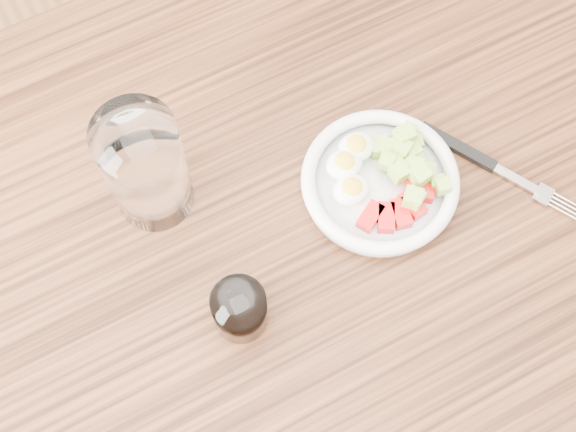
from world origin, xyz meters
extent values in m
plane|color=brown|center=(0.00, 0.00, 0.00)|extent=(4.00, 4.00, 0.00)
cube|color=brown|center=(0.65, 0.35, 0.36)|extent=(0.07, 0.07, 0.73)
cube|color=#5A3018|center=(0.00, 0.00, 0.75)|extent=(1.50, 0.90, 0.04)
cylinder|color=white|center=(0.12, 0.00, 0.78)|extent=(0.19, 0.19, 0.01)
torus|color=white|center=(0.12, 0.00, 0.79)|extent=(0.20, 0.20, 0.02)
cube|color=red|center=(0.08, -0.03, 0.79)|extent=(0.04, 0.04, 0.02)
cube|color=red|center=(0.10, -0.04, 0.79)|extent=(0.04, 0.04, 0.02)
cube|color=red|center=(0.12, -0.05, 0.79)|extent=(0.03, 0.04, 0.02)
cube|color=red|center=(0.13, -0.04, 0.79)|extent=(0.02, 0.04, 0.02)
cube|color=red|center=(0.15, -0.03, 0.79)|extent=(0.04, 0.04, 0.02)
ellipsoid|color=white|center=(0.08, 0.04, 0.80)|extent=(0.05, 0.04, 0.03)
ellipsoid|color=yellow|center=(0.08, 0.04, 0.81)|extent=(0.03, 0.03, 0.01)
ellipsoid|color=white|center=(0.11, 0.05, 0.80)|extent=(0.05, 0.04, 0.03)
ellipsoid|color=yellow|center=(0.11, 0.05, 0.81)|extent=(0.03, 0.03, 0.01)
ellipsoid|color=white|center=(0.07, 0.00, 0.80)|extent=(0.05, 0.04, 0.03)
ellipsoid|color=yellow|center=(0.07, 0.00, 0.81)|extent=(0.03, 0.03, 0.01)
cube|color=#ABCF4F|center=(0.16, 0.02, 0.80)|extent=(0.03, 0.03, 0.02)
cube|color=#ABCF4F|center=(0.18, 0.03, 0.79)|extent=(0.02, 0.02, 0.02)
cube|color=#ABCF4F|center=(0.17, 0.01, 0.79)|extent=(0.03, 0.03, 0.02)
cube|color=#ABCF4F|center=(0.13, 0.02, 0.80)|extent=(0.03, 0.03, 0.02)
cube|color=#ABCF4F|center=(0.17, -0.03, 0.80)|extent=(0.02, 0.02, 0.02)
cube|color=#ABCF4F|center=(0.13, -0.04, 0.81)|extent=(0.03, 0.03, 0.02)
cube|color=#ABCF4F|center=(0.16, -0.02, 0.81)|extent=(0.02, 0.02, 0.02)
cube|color=#ABCF4F|center=(0.16, -0.01, 0.81)|extent=(0.02, 0.02, 0.02)
cube|color=#ABCF4F|center=(0.17, -0.02, 0.80)|extent=(0.03, 0.03, 0.02)
cube|color=#ABCF4F|center=(0.18, 0.04, 0.81)|extent=(0.02, 0.02, 0.02)
cube|color=#ABCF4F|center=(0.16, 0.02, 0.80)|extent=(0.02, 0.02, 0.02)
cube|color=#ABCF4F|center=(0.17, 0.02, 0.80)|extent=(0.02, 0.02, 0.02)
cube|color=#ABCF4F|center=(0.16, 0.00, 0.80)|extent=(0.02, 0.02, 0.02)
cube|color=#ABCF4F|center=(0.17, 0.04, 0.80)|extent=(0.02, 0.02, 0.02)
cube|color=#ABCF4F|center=(0.13, -0.04, 0.81)|extent=(0.03, 0.03, 0.02)
cube|color=#ABCF4F|center=(0.14, 0.02, 0.80)|extent=(0.02, 0.02, 0.02)
cube|color=#ABCF4F|center=(0.14, 0.03, 0.79)|extent=(0.03, 0.03, 0.02)
cube|color=#ABCF4F|center=(0.14, 0.04, 0.79)|extent=(0.03, 0.03, 0.02)
cube|color=#ABCF4F|center=(0.17, 0.04, 0.81)|extent=(0.02, 0.02, 0.02)
cube|color=#ABCF4F|center=(0.17, -0.04, 0.80)|extent=(0.02, 0.02, 0.02)
cube|color=#ABCF4F|center=(0.14, 0.00, 0.80)|extent=(0.02, 0.02, 0.02)
cube|color=black|center=(0.23, 0.00, 0.78)|extent=(0.07, 0.10, 0.01)
cube|color=silver|center=(0.27, -0.07, 0.78)|extent=(0.04, 0.06, 0.00)
cube|color=silver|center=(0.29, -0.10, 0.78)|extent=(0.03, 0.03, 0.00)
cylinder|color=silver|center=(0.30, -0.13, 0.77)|extent=(0.02, 0.04, 0.00)
cylinder|color=silver|center=(0.30, -0.13, 0.77)|extent=(0.02, 0.04, 0.00)
cylinder|color=silver|center=(0.31, -0.13, 0.77)|extent=(0.02, 0.04, 0.00)
cylinder|color=silver|center=(0.31, -0.13, 0.77)|extent=(0.02, 0.04, 0.00)
cylinder|color=white|center=(-0.14, 0.12, 0.86)|extent=(0.10, 0.10, 0.17)
cylinder|color=white|center=(-0.11, -0.07, 0.81)|extent=(0.06, 0.06, 0.07)
cylinder|color=black|center=(-0.11, -0.07, 0.80)|extent=(0.06, 0.06, 0.06)
camera|label=1|loc=(-0.18, -0.31, 1.69)|focal=50.00mm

